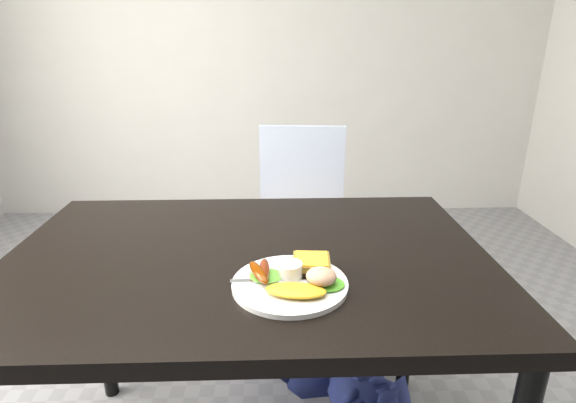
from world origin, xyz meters
name	(u,v)px	position (x,y,z in m)	size (l,w,h in m)	color
room_back_panel	(262,23)	(0.00, 2.25, 1.35)	(4.00, 0.04, 2.70)	silver
dining_table	(248,260)	(0.00, 0.00, 0.73)	(1.20, 0.80, 0.04)	black
dining_chair	(304,237)	(0.19, 0.75, 0.45)	(0.38, 0.38, 0.04)	tan
person	(284,164)	(0.11, 0.68, 0.79)	(0.57, 0.38, 1.58)	navy
plate	(290,284)	(0.10, -0.17, 0.76)	(0.25, 0.25, 0.01)	white
lettuce_left	(266,276)	(0.05, -0.15, 0.77)	(0.08, 0.07, 0.01)	green
lettuce_right	(327,284)	(0.18, -0.18, 0.77)	(0.07, 0.07, 0.01)	#2D961A
omelette	(296,290)	(0.11, -0.22, 0.77)	(0.13, 0.06, 0.02)	gold
sausage_a	(259,272)	(0.03, -0.16, 0.78)	(0.02, 0.10, 0.02)	#6C2500
sausage_b	(264,270)	(0.04, -0.15, 0.78)	(0.02, 0.10, 0.02)	#62220B
ramekin	(290,270)	(0.10, -0.15, 0.78)	(0.05, 0.05, 0.03)	white
toast_a	(300,265)	(0.12, -0.11, 0.77)	(0.07, 0.07, 0.01)	olive
toast_b	(311,262)	(0.15, -0.11, 0.78)	(0.08, 0.08, 0.01)	olive
potato_salad	(321,276)	(0.16, -0.19, 0.79)	(0.07, 0.06, 0.03)	beige
fork	(269,280)	(0.05, -0.16, 0.76)	(0.17, 0.01, 0.00)	#ADAFB7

